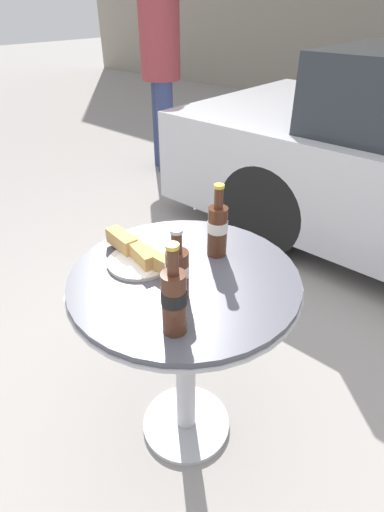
# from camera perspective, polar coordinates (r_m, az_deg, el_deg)

# --- Properties ---
(ground_plane) EXTENTS (30.00, 30.00, 0.00)m
(ground_plane) POSITION_cam_1_polar(r_m,az_deg,el_deg) (1.76, -0.82, -22.90)
(ground_plane) COLOR gray
(bistro_table) EXTENTS (0.71, 0.71, 0.75)m
(bistro_table) POSITION_cam_1_polar(r_m,az_deg,el_deg) (1.31, -1.03, -8.37)
(bistro_table) COLOR #B7B7BC
(bistro_table) RESTS_ON ground_plane
(cola_bottle_left) EXTENTS (0.06, 0.06, 0.24)m
(cola_bottle_left) POSITION_cam_1_polar(r_m,az_deg,el_deg) (1.26, 3.61, 4.01)
(cola_bottle_left) COLOR #4C2819
(cola_bottle_left) RESTS_ON bistro_table
(cola_bottle_right) EXTENTS (0.07, 0.07, 0.22)m
(cola_bottle_right) POSITION_cam_1_polar(r_m,az_deg,el_deg) (1.08, -2.11, -2.24)
(cola_bottle_right) COLOR #4C2819
(cola_bottle_right) RESTS_ON bistro_table
(cola_bottle_center) EXTENTS (0.06, 0.06, 0.25)m
(cola_bottle_center) POSITION_cam_1_polar(r_m,az_deg,el_deg) (0.96, -2.59, -6.18)
(cola_bottle_center) COLOR #4C2819
(cola_bottle_center) RESTS_ON bistro_table
(lunch_plate_near) EXTENTS (0.31, 0.21, 0.06)m
(lunch_plate_near) POSITION_cam_1_polar(r_m,az_deg,el_deg) (1.27, -7.60, 0.17)
(lunch_plate_near) COLOR silver
(lunch_plate_near) RESTS_ON bistro_table
(pedestrian) EXTENTS (0.35, 0.35, 1.72)m
(pedestrian) POSITION_cam_1_polar(r_m,az_deg,el_deg) (3.94, -4.53, 25.95)
(pedestrian) COLOR navy
(pedestrian) RESTS_ON ground_plane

